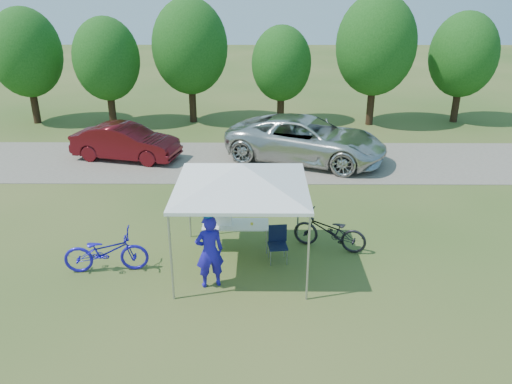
# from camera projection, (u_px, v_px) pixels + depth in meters

# --- Properties ---
(ground) EXTENTS (100.00, 100.00, 0.00)m
(ground) POSITION_uv_depth(u_px,v_px,m) (242.00, 265.00, 12.69)
(ground) COLOR #2D5119
(ground) RESTS_ON ground
(gravel_strip) EXTENTS (24.00, 5.00, 0.02)m
(gravel_strip) POSITION_uv_depth(u_px,v_px,m) (249.00, 161.00, 20.06)
(gravel_strip) COLOR gray
(gravel_strip) RESTS_ON ground
(canopy) EXTENTS (4.53, 4.53, 3.00)m
(canopy) POSITION_uv_depth(u_px,v_px,m) (241.00, 166.00, 11.66)
(canopy) COLOR #A5A5AA
(canopy) RESTS_ON ground
(treeline) EXTENTS (24.89, 4.28, 6.30)m
(treeline) POSITION_uv_depth(u_px,v_px,m) (245.00, 52.00, 24.29)
(treeline) COLOR #382314
(treeline) RESTS_ON ground
(folding_table) EXTENTS (1.74, 0.73, 0.72)m
(folding_table) POSITION_uv_depth(u_px,v_px,m) (236.00, 225.00, 13.25)
(folding_table) COLOR white
(folding_table) RESTS_ON ground
(folding_chair) EXTENTS (0.52, 0.54, 0.92)m
(folding_chair) POSITION_uv_depth(u_px,v_px,m) (278.00, 240.00, 12.74)
(folding_chair) COLOR black
(folding_chair) RESTS_ON ground
(cooler) EXTENTS (0.45, 0.31, 0.33)m
(cooler) POSITION_uv_depth(u_px,v_px,m) (224.00, 218.00, 13.17)
(cooler) COLOR white
(cooler) RESTS_ON folding_table
(ice_cream_cup) EXTENTS (0.07, 0.07, 0.05)m
(ice_cream_cup) POSITION_uv_depth(u_px,v_px,m) (252.00, 224.00, 13.18)
(ice_cream_cup) COLOR yellow
(ice_cream_cup) RESTS_ON folding_table
(cyclist) EXTENTS (0.77, 0.62, 1.82)m
(cyclist) POSITION_uv_depth(u_px,v_px,m) (209.00, 251.00, 11.48)
(cyclist) COLOR #2017BE
(cyclist) RESTS_ON ground
(bike_blue) EXTENTS (2.10, 0.92, 1.07)m
(bike_blue) POSITION_uv_depth(u_px,v_px,m) (106.00, 251.00, 12.23)
(bike_blue) COLOR #1F15BF
(bike_blue) RESTS_ON ground
(bike_dark) EXTENTS (2.09, 1.34, 1.04)m
(bike_dark) POSITION_uv_depth(u_px,v_px,m) (329.00, 231.00, 13.26)
(bike_dark) COLOR black
(bike_dark) RESTS_ON ground
(minivan) EXTENTS (6.92, 4.99, 1.75)m
(minivan) POSITION_uv_depth(u_px,v_px,m) (306.00, 139.00, 19.83)
(minivan) COLOR silver
(minivan) RESTS_ON gravel_strip
(sedan) EXTENTS (4.52, 2.43, 1.42)m
(sedan) POSITION_uv_depth(u_px,v_px,m) (126.00, 142.00, 20.04)
(sedan) COLOR #520D12
(sedan) RESTS_ON gravel_strip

